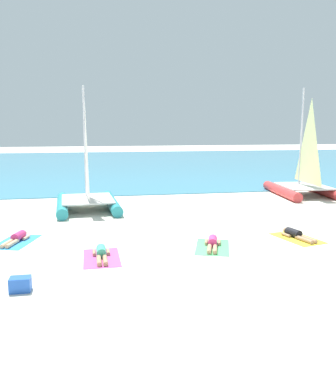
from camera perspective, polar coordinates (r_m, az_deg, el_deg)
The scene contains 13 objects.
ground_plane at distance 22.39m, azimuth -2.24°, elevation -1.03°, with size 120.00×120.00×0.00m, color silver.
ocean_water at distance 43.38m, azimuth -6.19°, elevation 3.98°, with size 120.00×40.00×0.05m, color teal.
sailboat_teal at distance 19.79m, azimuth -11.33°, elevation 0.02°, with size 3.21×4.73×5.91m.
sailboat_red at distance 24.69m, azimuth 18.55°, elevation 1.63°, with size 3.38×4.96×6.18m.
towel_leftmost at distance 15.20m, azimuth -20.63°, elevation -6.59°, with size 1.10×1.90×0.01m, color #338CD8.
sunbather_leftmost at distance 15.22m, azimuth -20.55°, elevation -6.07°, with size 0.80×1.55×0.30m.
towel_center_left at distance 12.74m, azimuth -9.34°, elevation -9.14°, with size 1.10×1.90×0.01m, color #D84C99.
sunbather_center_left at distance 12.77m, azimuth -9.37°, elevation -8.51°, with size 0.55×1.56×0.30m.
towel_center_right at distance 13.72m, azimuth 6.29°, elevation -7.72°, with size 1.10×1.90×0.01m, color #4CB266.
sunbather_center_right at distance 13.75m, azimuth 6.31°, elevation -7.14°, with size 0.84×1.54×0.30m.
towel_rightmost at distance 15.40m, azimuth 17.74°, elevation -6.23°, with size 1.10×1.90×0.01m, color yellow.
sunbather_rightmost at distance 15.41m, azimuth 17.60°, elevation -5.72°, with size 0.76×1.55×0.30m.
cooler_box at distance 10.77m, azimuth -20.12°, elevation -12.12°, with size 0.50×0.36×0.36m, color blue.
Camera 1 is at (-3.05, -11.81, 4.01)m, focal length 37.82 mm.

